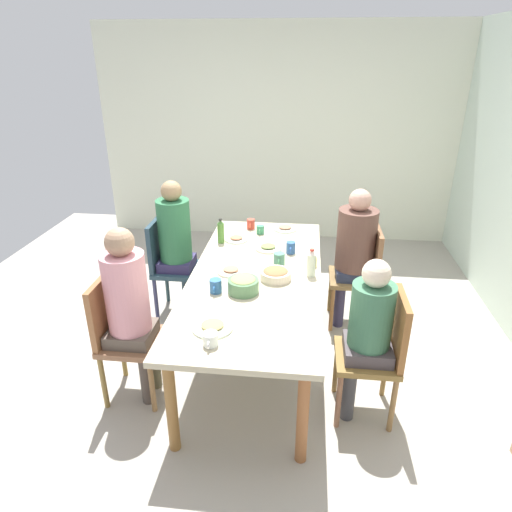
% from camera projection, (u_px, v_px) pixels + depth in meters
% --- Properties ---
extents(ground_plane, '(6.34, 6.34, 0.00)m').
position_uv_depth(ground_plane, '(256.00, 352.00, 3.72)').
color(ground_plane, '#A8A195').
extents(wall_left, '(0.12, 4.52, 2.60)m').
position_uv_depth(wall_left, '(281.00, 136.00, 5.63)').
color(wall_left, silver).
rests_on(wall_left, ground_plane).
extents(dining_table, '(2.27, 0.98, 0.72)m').
position_uv_depth(dining_table, '(256.00, 282.00, 3.45)').
color(dining_table, '#BFB393').
rests_on(dining_table, ground_plane).
extents(chair_0, '(0.40, 0.40, 0.90)m').
position_uv_depth(chair_0, '(168.00, 262.00, 4.11)').
color(chair_0, '#243E4B').
rests_on(chair_0, ground_plane).
extents(person_0, '(0.30, 0.30, 1.27)m').
position_uv_depth(person_0, '(176.00, 238.00, 4.00)').
color(person_0, '#2E3247').
rests_on(person_0, ground_plane).
extents(chair_1, '(0.40, 0.40, 0.90)m').
position_uv_depth(chair_1, '(120.00, 332.00, 3.09)').
color(chair_1, brown).
rests_on(chair_1, ground_plane).
extents(person_1, '(0.30, 0.30, 1.27)m').
position_uv_depth(person_1, '(129.00, 303.00, 2.98)').
color(person_1, brown).
rests_on(person_1, ground_plane).
extents(chair_2, '(0.40, 0.40, 0.90)m').
position_uv_depth(chair_2, '(380.00, 349.00, 2.91)').
color(chair_2, olive).
rests_on(chair_2, ground_plane).
extents(person_2, '(0.30, 0.30, 1.14)m').
position_uv_depth(person_2, '(368.00, 327.00, 2.85)').
color(person_2, '#3E3E42').
rests_on(person_2, ground_plane).
extents(chair_3, '(0.40, 0.40, 0.90)m').
position_uv_depth(chair_3, '(362.00, 271.00, 3.93)').
color(chair_3, olive).
rests_on(chair_3, ground_plane).
extents(person_3, '(0.33, 0.33, 1.25)m').
position_uv_depth(person_3, '(354.00, 246.00, 3.84)').
color(person_3, '#322E4B').
rests_on(person_3, ground_plane).
extents(plate_0, '(0.25, 0.25, 0.04)m').
position_uv_depth(plate_0, '(213.00, 326.00, 2.75)').
color(plate_0, white).
rests_on(plate_0, dining_table).
extents(plate_1, '(0.20, 0.20, 0.04)m').
position_uv_depth(plate_1, '(236.00, 239.00, 4.03)').
color(plate_1, silver).
rests_on(plate_1, dining_table).
extents(plate_2, '(0.23, 0.23, 0.04)m').
position_uv_depth(plate_2, '(268.00, 247.00, 3.85)').
color(plate_2, '#EFE0C8').
rests_on(plate_2, dining_table).
extents(plate_3, '(0.22, 0.22, 0.04)m').
position_uv_depth(plate_3, '(285.00, 228.00, 4.27)').
color(plate_3, silver).
rests_on(plate_3, dining_table).
extents(plate_4, '(0.21, 0.21, 0.04)m').
position_uv_depth(plate_4, '(231.00, 270.00, 3.45)').
color(plate_4, white).
rests_on(plate_4, dining_table).
extents(bowl_0, '(0.23, 0.23, 0.08)m').
position_uv_depth(bowl_0, '(276.00, 274.00, 3.33)').
color(bowl_0, beige).
rests_on(bowl_0, dining_table).
extents(bowl_1, '(0.22, 0.22, 0.12)m').
position_uv_depth(bowl_1, '(243.00, 284.00, 3.14)').
color(bowl_1, '#527D52').
rests_on(bowl_1, dining_table).
extents(cup_0, '(0.12, 0.09, 0.08)m').
position_uv_depth(cup_0, '(210.00, 339.00, 2.58)').
color(cup_0, white).
rests_on(cup_0, dining_table).
extents(cup_1, '(0.12, 0.08, 0.10)m').
position_uv_depth(cup_1, '(216.00, 286.00, 3.14)').
color(cup_1, '#306196').
rests_on(cup_1, dining_table).
extents(cup_2, '(0.12, 0.09, 0.10)m').
position_uv_depth(cup_2, '(279.00, 259.00, 3.55)').
color(cup_2, '#4B846A').
rests_on(cup_2, dining_table).
extents(cup_3, '(0.11, 0.07, 0.09)m').
position_uv_depth(cup_3, '(251.00, 224.00, 4.28)').
color(cup_3, '#D04433').
rests_on(cup_3, dining_table).
extents(cup_4, '(0.11, 0.08, 0.10)m').
position_uv_depth(cup_4, '(291.00, 248.00, 3.76)').
color(cup_4, '#305B96').
rests_on(cup_4, dining_table).
extents(cup_5, '(0.11, 0.07, 0.08)m').
position_uv_depth(cup_5, '(260.00, 230.00, 4.16)').
color(cup_5, '#3D8E60').
rests_on(cup_5, dining_table).
extents(cup_6, '(0.11, 0.07, 0.07)m').
position_uv_depth(cup_6, '(312.00, 262.00, 3.53)').
color(cup_6, gold).
rests_on(cup_6, dining_table).
extents(bottle_0, '(0.06, 0.06, 0.22)m').
position_uv_depth(bottle_0, '(311.00, 263.00, 3.35)').
color(bottle_0, silver).
rests_on(bottle_0, dining_table).
extents(bottle_1, '(0.06, 0.06, 0.22)m').
position_uv_depth(bottle_1, '(221.00, 232.00, 3.94)').
color(bottle_1, '#4C8231').
rests_on(bottle_1, dining_table).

